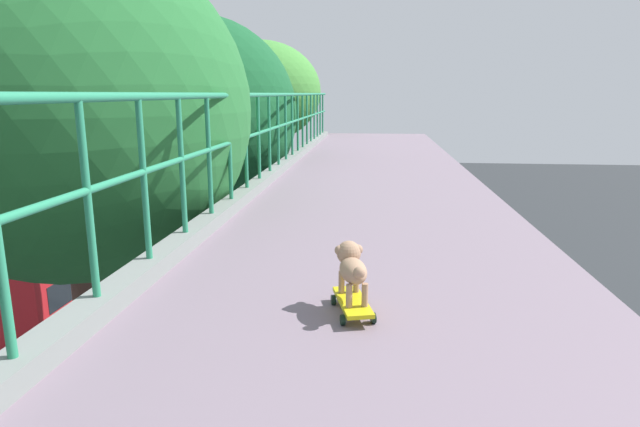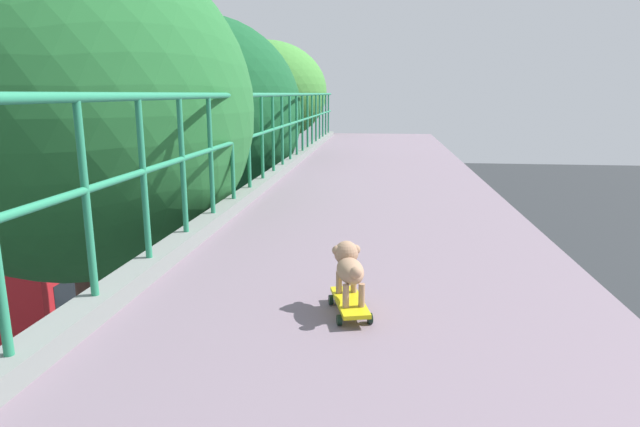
% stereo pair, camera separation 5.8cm
% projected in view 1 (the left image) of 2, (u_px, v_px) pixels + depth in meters
% --- Properties ---
extents(city_bus, '(2.75, 11.00, 3.39)m').
position_uv_depth(city_bus, '(102.00, 257.00, 18.38)').
color(city_bus, red).
rests_on(city_bus, ground).
extents(roadside_tree_mid, '(4.15, 4.15, 9.24)m').
position_uv_depth(roadside_tree_mid, '(73.00, 117.00, 6.24)').
color(roadside_tree_mid, brown).
rests_on(roadside_tree_mid, ground).
extents(roadside_tree_far, '(4.02, 4.02, 8.98)m').
position_uv_depth(roadside_tree_far, '(198.00, 119.00, 10.88)').
color(roadside_tree_far, '#4A4129').
rests_on(roadside_tree_far, ground).
extents(roadside_tree_farthest, '(3.81, 3.81, 9.08)m').
position_uv_depth(roadside_tree_farthest, '(261.00, 96.00, 17.08)').
color(roadside_tree_farthest, brown).
rests_on(roadside_tree_farthest, ground).
extents(toy_skateboard, '(0.28, 0.48, 0.08)m').
position_uv_depth(toy_skateboard, '(353.00, 303.00, 3.07)').
color(toy_skateboard, gold).
rests_on(toy_skateboard, overpass_deck).
extents(small_dog, '(0.22, 0.41, 0.31)m').
position_uv_depth(small_dog, '(352.00, 265.00, 3.08)').
color(small_dog, '#A57E61').
rests_on(small_dog, toy_skateboard).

